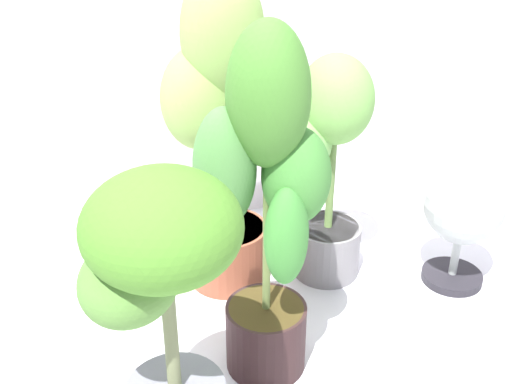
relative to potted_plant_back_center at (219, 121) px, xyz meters
The scene contains 5 objects.
potted_plant_back_center is the anchor object (origin of this frame).
potted_plant_front_left 0.68m from the potted_plant_back_center, 118.42° to the right, with size 0.36×0.33×0.68m.
potted_plant_back_right 0.32m from the potted_plant_back_center, 16.53° to the right, with size 0.33×0.26×0.69m.
potted_plant_center 0.40m from the potted_plant_back_center, 94.16° to the right, with size 0.31×0.26×0.87m.
floor_fan 0.74m from the potted_plant_back_center, 23.61° to the right, with size 0.30×0.30×0.38m.
Camera 1 is at (-0.53, -1.01, 1.14)m, focal length 44.47 mm.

